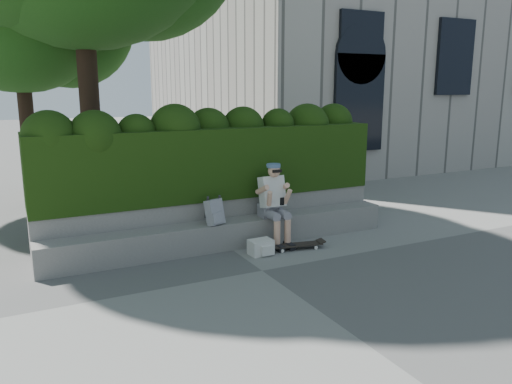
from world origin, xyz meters
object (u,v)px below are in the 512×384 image
backpack_ground (261,247)px  skateboard (297,245)px  person (274,201)px  backpack_plaid (215,212)px

backpack_ground → skateboard: bearing=-6.0°
skateboard → backpack_ground: 0.66m
person → backpack_ground: size_ratio=3.71×
person → backpack_plaid: (-1.04, 0.08, -0.10)m
backpack_plaid → backpack_ground: backpack_plaid is taller
person → backpack_plaid: bearing=175.5°
skateboard → backpack_plaid: bearing=167.1°
skateboard → backpack_plaid: size_ratio=2.12×
skateboard → backpack_ground: (-0.66, 0.05, 0.05)m
skateboard → backpack_ground: backpack_ground is taller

